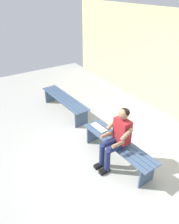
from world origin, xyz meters
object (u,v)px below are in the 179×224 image
(person_seated, at_px, (117,136))
(apple, at_px, (108,134))
(bench_near, at_px, (117,146))
(bench_far, at_px, (64,101))
(book_open, at_px, (99,128))

(person_seated, distance_m, apple, 0.43)
(bench_near, xyz_separation_m, bench_far, (2.36, 0.00, 0.00))
(bench_far, bearing_deg, book_open, 178.84)
(person_seated, relative_size, apple, 16.07)
(bench_far, height_order, book_open, book_open)
(bench_far, distance_m, apple, 2.06)
(bench_far, xyz_separation_m, person_seated, (-2.44, 0.10, 0.34))
(book_open, bearing_deg, person_seated, 171.75)
(apple, xyz_separation_m, book_open, (0.32, 0.01, -0.03))
(book_open, bearing_deg, apple, 178.41)
(person_seated, bearing_deg, apple, -10.92)
(bench_near, relative_size, book_open, 4.46)
(bench_near, height_order, apple, apple)
(book_open, bearing_deg, bench_far, -4.00)
(person_seated, distance_m, book_open, 0.74)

